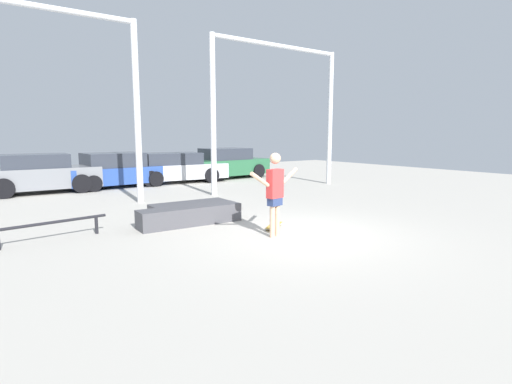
% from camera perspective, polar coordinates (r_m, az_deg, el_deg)
% --- Properties ---
extents(ground_plane, '(36.00, 36.00, 0.00)m').
position_cam_1_polar(ground_plane, '(8.73, 5.92, -6.02)').
color(ground_plane, '#B2ADA3').
extents(skateboarder, '(1.43, 0.34, 1.77)m').
position_cam_1_polar(skateboarder, '(8.31, 2.72, 0.39)').
color(skateboarder, '#DBAD89').
rests_on(skateboarder, ground_plane).
extents(skateboard, '(0.73, 0.63, 0.08)m').
position_cam_1_polar(skateboard, '(9.24, 2.58, -4.79)').
color(skateboard, gold).
rests_on(skateboard, ground_plane).
extents(grind_box, '(2.52, 0.68, 0.44)m').
position_cam_1_polar(grind_box, '(9.67, -9.34, -3.35)').
color(grind_box, '#47474C').
rests_on(grind_box, ground_plane).
extents(manual_pad, '(2.33, 1.31, 0.18)m').
position_cam_1_polar(manual_pad, '(11.58, -8.93, -2.08)').
color(manual_pad, '#47474C').
rests_on(manual_pad, ground_plane).
extents(grind_rail, '(2.23, 0.36, 0.41)m').
position_cam_1_polar(grind_rail, '(9.06, -27.29, -4.30)').
color(grind_rail, black).
rests_on(grind_rail, ground_plane).
extents(canopy_support_left, '(5.94, 0.20, 5.54)m').
position_cam_1_polar(canopy_support_left, '(12.40, -29.72, 13.18)').
color(canopy_support_left, silver).
rests_on(canopy_support_left, ground_plane).
extents(canopy_support_right, '(5.94, 0.20, 5.54)m').
position_cam_1_polar(canopy_support_right, '(15.77, 3.15, 12.95)').
color(canopy_support_right, silver).
rests_on(canopy_support_right, ground_plane).
extents(parked_car_grey, '(4.00, 1.95, 1.43)m').
position_cam_1_polar(parked_car_grey, '(16.63, -28.48, 2.26)').
color(parked_car_grey, slate).
rests_on(parked_car_grey, ground_plane).
extents(parked_car_blue, '(4.10, 2.16, 1.40)m').
position_cam_1_polar(parked_car_blue, '(17.33, -19.32, 2.91)').
color(parked_car_blue, '#284793').
rests_on(parked_car_blue, ground_plane).
extents(parked_car_silver, '(4.56, 2.17, 1.33)m').
position_cam_1_polar(parked_car_silver, '(18.10, -11.52, 3.36)').
color(parked_car_silver, '#B7BABF').
rests_on(parked_car_silver, ground_plane).
extents(parked_car_green, '(4.05, 2.17, 1.47)m').
position_cam_1_polar(parked_car_green, '(19.68, -4.10, 4.05)').
color(parked_car_green, '#28603D').
rests_on(parked_car_green, ground_plane).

